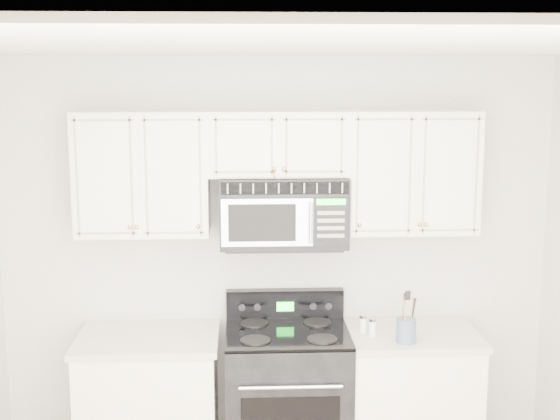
{
  "coord_description": "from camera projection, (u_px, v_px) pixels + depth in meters",
  "views": [
    {
      "loc": [
        -0.21,
        -3.13,
        2.5
      ],
      "look_at": [
        0.0,
        1.3,
        1.71
      ],
      "focal_mm": 50.0,
      "sensor_mm": 36.0,
      "label": 1
    }
  ],
  "objects": [
    {
      "name": "microwave",
      "position": [
        283.0,
        211.0,
        4.76
      ],
      "size": [
        0.77,
        0.44,
        0.43
      ],
      "color": "black",
      "rests_on": "ground"
    },
    {
      "name": "room",
      "position": [
        295.0,
        359.0,
        3.3
      ],
      "size": [
        3.51,
        3.51,
        2.61
      ],
      "color": "#866649",
      "rests_on": "ground"
    },
    {
      "name": "upper_cabinets",
      "position": [
        278.0,
        166.0,
        4.74
      ],
      "size": [
        2.44,
        0.37,
        0.75
      ],
      "color": "white",
      "rests_on": "ground"
    },
    {
      "name": "base_cabinet_left",
      "position": [
        150.0,
        411.0,
        4.83
      ],
      "size": [
        0.86,
        0.65,
        0.92
      ],
      "color": "white",
      "rests_on": "ground"
    },
    {
      "name": "utensil_crock",
      "position": [
        406.0,
        329.0,
        4.6
      ],
      "size": [
        0.12,
        0.12,
        0.31
      ],
      "color": "#495572",
      "rests_on": "base_cabinet_right"
    },
    {
      "name": "range",
      "position": [
        287.0,
        400.0,
        4.85
      ],
      "size": [
        0.76,
        0.69,
        1.12
      ],
      "color": "black",
      "rests_on": "ground"
    },
    {
      "name": "base_cabinet_right",
      "position": [
        406.0,
        406.0,
        4.9
      ],
      "size": [
        0.86,
        0.65,
        0.92
      ],
      "color": "white",
      "rests_on": "ground"
    },
    {
      "name": "shaker_salt",
      "position": [
        373.0,
        327.0,
        4.72
      ],
      "size": [
        0.05,
        0.05,
        0.11
      ],
      "color": "white",
      "rests_on": "base_cabinet_right"
    },
    {
      "name": "shaker_pepper",
      "position": [
        363.0,
        324.0,
        4.78
      ],
      "size": [
        0.05,
        0.05,
        0.11
      ],
      "color": "white",
      "rests_on": "base_cabinet_right"
    }
  ]
}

